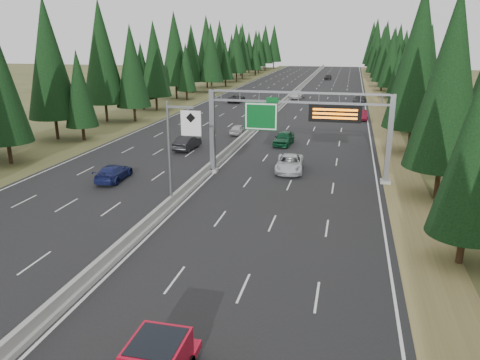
{
  "coord_description": "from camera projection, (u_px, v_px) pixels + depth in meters",
  "views": [
    {
      "loc": [
        12.72,
        -6.33,
        12.42
      ],
      "look_at": [
        6.53,
        20.0,
        4.15
      ],
      "focal_mm": 35.0,
      "sensor_mm": 36.0,
      "label": 1
    }
  ],
  "objects": [
    {
      "name": "shoulder_right",
      "position": [
        379.0,
        110.0,
        82.88
      ],
      "size": [
        3.6,
        260.0,
        0.06
      ],
      "primitive_type": "cube",
      "color": "olive",
      "rests_on": "ground"
    },
    {
      "name": "car_ahead_dkgrey",
      "position": [
        360.0,
        100.0,
        89.87
      ],
      "size": [
        2.8,
        5.75,
        1.61
      ],
      "primitive_type": "imported",
      "rotation": [
        0.0,
        0.0,
        -0.1
      ],
      "color": "black",
      "rests_on": "road"
    },
    {
      "name": "silver_minivan",
      "position": [
        290.0,
        163.0,
        44.8
      ],
      "size": [
        2.93,
        5.69,
        1.53
      ],
      "primitive_type": "imported",
      "rotation": [
        0.0,
        0.0,
        0.07
      ],
      "color": "silver",
      "rests_on": "road"
    },
    {
      "name": "tree_row_left",
      "position": [
        160.0,
        55.0,
        86.77
      ],
      "size": [
        12.02,
        244.61,
        18.44
      ],
      "color": "black",
      "rests_on": "ground"
    },
    {
      "name": "tree_row_right",
      "position": [
        412.0,
        58.0,
        75.87
      ],
      "size": [
        12.29,
        241.61,
        18.93
      ],
      "color": "black",
      "rests_on": "ground"
    },
    {
      "name": "median_barrier",
      "position": [
        280.0,
        105.0,
        86.66
      ],
      "size": [
        0.7,
        260.0,
        0.85
      ],
      "color": "gray",
      "rests_on": "road"
    },
    {
      "name": "car_ahead_green",
      "position": [
        284.0,
        138.0,
        55.79
      ],
      "size": [
        2.29,
        4.9,
        1.62
      ],
      "primitive_type": "imported",
      "rotation": [
        0.0,
        0.0,
        -0.08
      ],
      "color": "#12512D",
      "rests_on": "road"
    },
    {
      "name": "car_ahead_dkred",
      "position": [
        361.0,
        115.0,
        72.89
      ],
      "size": [
        1.99,
        4.67,
        1.5
      ],
      "primitive_type": "imported",
      "rotation": [
        0.0,
        0.0,
        0.09
      ],
      "color": "maroon",
      "rests_on": "road"
    },
    {
      "name": "car_onc_near",
      "position": [
        187.0,
        143.0,
        53.48
      ],
      "size": [
        1.99,
        4.89,
        1.58
      ],
      "primitive_type": "imported",
      "rotation": [
        0.0,
        0.0,
        3.07
      ],
      "color": "black",
      "rests_on": "road"
    },
    {
      "name": "car_onc_far",
      "position": [
        236.0,
        98.0,
        92.76
      ],
      "size": [
        2.69,
        5.45,
        1.49
      ],
      "primitive_type": "imported",
      "rotation": [
        0.0,
        0.0,
        3.1
      ],
      "color": "black",
      "rests_on": "road"
    },
    {
      "name": "car_ahead_far",
      "position": [
        328.0,
        77.0,
        142.01
      ],
      "size": [
        2.21,
        4.68,
        1.55
      ],
      "primitive_type": "imported",
      "rotation": [
        0.0,
        0.0,
        -0.09
      ],
      "color": "black",
      "rests_on": "road"
    },
    {
      "name": "car_ahead_white",
      "position": [
        297.0,
        95.0,
        98.57
      ],
      "size": [
        3.14,
        5.87,
        1.57
      ],
      "primitive_type": "imported",
      "rotation": [
        0.0,
        0.0,
        -0.1
      ],
      "color": "silver",
      "rests_on": "road"
    },
    {
      "name": "car_onc_blue",
      "position": [
        114.0,
        173.0,
        41.95
      ],
      "size": [
        2.35,
        5.08,
        1.44
      ],
      "primitive_type": "imported",
      "rotation": [
        0.0,
        0.0,
        3.21
      ],
      "color": "navy",
      "rests_on": "road"
    },
    {
      "name": "hov_sign_pole",
      "position": [
        176.0,
        148.0,
        34.04
      ],
      "size": [
        2.8,
        0.5,
        8.0
      ],
      "color": "slate",
      "rests_on": "road"
    },
    {
      "name": "road",
      "position": [
        280.0,
        107.0,
        86.77
      ],
      "size": [
        32.0,
        260.0,
        0.08
      ],
      "primitive_type": "cube",
      "color": "black",
      "rests_on": "ground"
    },
    {
      "name": "car_onc_white",
      "position": [
        238.0,
        129.0,
        61.93
      ],
      "size": [
        1.87,
        3.99,
        1.32
      ],
      "primitive_type": "imported",
      "rotation": [
        0.0,
        0.0,
        3.06
      ],
      "color": "#B7B7B7",
      "rests_on": "road"
    },
    {
      "name": "sign_gantry",
      "position": [
        305.0,
        122.0,
        41.29
      ],
      "size": [
        16.75,
        0.98,
        7.8
      ],
      "color": "slate",
      "rests_on": "road"
    },
    {
      "name": "shoulder_left",
      "position": [
        189.0,
        104.0,
        90.67
      ],
      "size": [
        3.6,
        260.0,
        0.06
      ],
      "primitive_type": "cube",
      "color": "#404721",
      "rests_on": "ground"
    }
  ]
}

